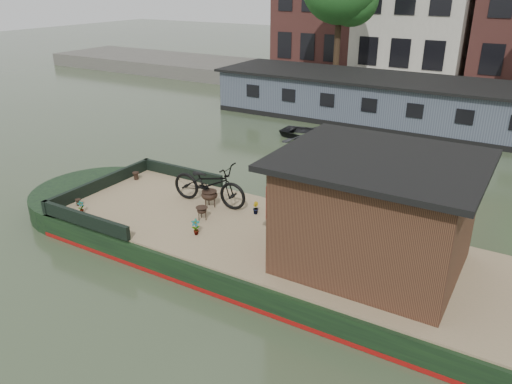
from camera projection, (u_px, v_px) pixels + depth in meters
The scene contains 16 objects.
ground at pixel (280, 262), 12.05m from camera, with size 120.00×120.00×0.00m, color #323E27.
houseboat_hull at pixel (234, 239), 12.57m from camera, with size 14.01×4.02×0.60m.
houseboat_deck at pixel (280, 239), 11.81m from camera, with size 11.80×3.80×0.05m, color #8F7458.
bow_bulwark at pixel (123, 189), 14.12m from camera, with size 3.00×4.00×0.35m.
cabin at pixel (375, 212), 10.29m from camera, with size 4.00×3.50×2.42m.
bicycle at pixel (209, 184), 13.40m from camera, with size 0.78×2.25×1.18m, color black.
potted_plant_a at pixel (196, 227), 11.89m from camera, with size 0.21×0.14×0.40m, color #98492B.
potted_plant_b at pixel (255, 208), 13.00m from camera, with size 0.18×0.14×0.32m, color brown.
potted_plant_e at pixel (81, 207), 13.03m from camera, with size 0.17×0.12×0.33m, color brown.
brazier_front at pixel (202, 213), 12.65m from camera, with size 0.32×0.32×0.35m, color black, non-canonical shape.
brazier_rear at pixel (210, 199), 13.35m from camera, with size 0.43×0.43×0.46m, color black, non-canonical shape.
bollard_port at pixel (136, 176), 15.24m from camera, with size 0.20×0.20×0.23m, color black.
bollard_stbd at pixel (78, 202), 13.49m from camera, with size 0.16×0.16×0.18m, color black.
dinghy at pixel (318, 132), 21.18m from camera, with size 2.36×3.30×0.68m, color black.
far_houseboat at pixel (426, 106), 22.74m from camera, with size 20.40×4.40×2.11m.
quay at pixel (452, 92), 28.08m from camera, with size 60.00×6.00×0.90m, color #47443F.
Camera 1 is at (4.84, -9.25, 6.28)m, focal length 35.00 mm.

